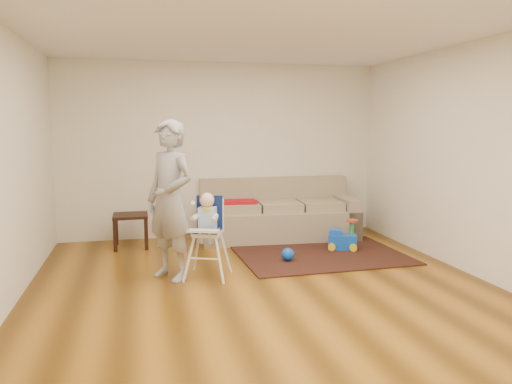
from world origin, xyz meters
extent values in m
plane|color=#513008|center=(0.00, 0.00, 0.00)|extent=(5.50, 5.50, 0.00)
cube|color=silver|center=(0.00, 2.75, 1.35)|extent=(5.00, 0.04, 2.70)
cube|color=silver|center=(-2.50, 0.00, 1.35)|extent=(0.04, 5.50, 2.70)
cube|color=silver|center=(2.50, 0.00, 1.35)|extent=(0.04, 5.50, 2.70)
cube|color=white|center=(0.00, 0.00, 2.70)|extent=(5.00, 5.50, 0.04)
cube|color=#B70C17|center=(0.16, 2.25, 0.60)|extent=(0.56, 0.38, 0.04)
cube|color=black|center=(1.09, 1.19, 0.01)|extent=(2.24, 1.71, 0.02)
sphere|color=blue|center=(0.55, 0.96, 0.10)|extent=(0.17, 0.17, 0.17)
cylinder|color=blue|center=(-0.59, 0.47, 0.88)|extent=(0.05, 0.12, 0.01)
imported|color=gray|center=(-0.94, 0.63, 0.91)|extent=(0.75, 0.79, 1.81)
camera|label=1|loc=(-1.28, -5.01, 1.75)|focal=35.00mm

